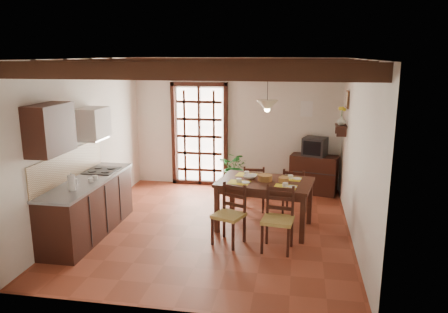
% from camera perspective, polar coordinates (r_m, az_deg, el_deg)
% --- Properties ---
extents(ground_plane, '(5.00, 5.00, 0.00)m').
position_cam_1_polar(ground_plane, '(7.51, -1.29, -9.24)').
color(ground_plane, brown).
extents(room_shell, '(4.52, 5.02, 2.81)m').
position_cam_1_polar(room_shell, '(7.02, -1.36, 4.59)').
color(room_shell, silver).
rests_on(room_shell, ground_plane).
extents(ceiling_beams, '(4.50, 4.34, 0.20)m').
position_cam_1_polar(ceiling_beams, '(6.94, -1.40, 11.74)').
color(ceiling_beams, black).
rests_on(ceiling_beams, room_shell).
extents(french_door, '(1.26, 0.11, 2.32)m').
position_cam_1_polar(french_door, '(9.65, -3.21, 3.11)').
color(french_door, white).
rests_on(french_door, ground_plane).
extents(kitchen_counter, '(0.64, 2.25, 1.38)m').
position_cam_1_polar(kitchen_counter, '(7.43, -17.30, -6.22)').
color(kitchen_counter, black).
rests_on(kitchen_counter, ground_plane).
extents(upper_cabinet, '(0.35, 0.80, 0.70)m').
position_cam_1_polar(upper_cabinet, '(6.56, -21.80, 3.34)').
color(upper_cabinet, black).
rests_on(upper_cabinet, room_shell).
extents(range_hood, '(0.38, 0.60, 0.54)m').
position_cam_1_polar(range_hood, '(7.65, -16.73, 4.13)').
color(range_hood, white).
rests_on(range_hood, room_shell).
extents(counter_items, '(0.50, 1.43, 0.25)m').
position_cam_1_polar(counter_items, '(7.36, -17.24, -2.42)').
color(counter_items, black).
rests_on(counter_items, kitchen_counter).
extents(dining_table, '(1.65, 1.19, 0.83)m').
position_cam_1_polar(dining_table, '(7.29, 5.37, -3.97)').
color(dining_table, '#3B1C13').
rests_on(dining_table, ground_plane).
extents(chair_near_left, '(0.55, 0.54, 0.93)m').
position_cam_1_polar(chair_near_left, '(6.82, 0.65, -9.00)').
color(chair_near_left, '#A99248').
rests_on(chair_near_left, ground_plane).
extents(chair_near_right, '(0.49, 0.48, 0.97)m').
position_cam_1_polar(chair_near_right, '(6.64, 7.00, -9.62)').
color(chair_near_right, '#A99248').
rests_on(chair_near_right, ground_plane).
extents(chair_far_left, '(0.42, 0.40, 0.88)m').
position_cam_1_polar(chair_far_left, '(8.23, 3.95, -5.17)').
color(chair_far_left, '#A99248').
rests_on(chair_far_left, ground_plane).
extents(chair_far_right, '(0.48, 0.46, 0.88)m').
position_cam_1_polar(chair_far_right, '(8.09, 9.19, -5.64)').
color(chair_far_right, '#A99248').
rests_on(chair_far_right, ground_plane).
extents(table_setting, '(1.11, 0.74, 0.10)m').
position_cam_1_polar(table_setting, '(7.23, 5.40, -2.32)').
color(table_setting, gold).
rests_on(table_setting, dining_table).
extents(table_bowl, '(0.25, 0.25, 0.05)m').
position_cam_1_polar(table_bowl, '(7.36, 3.42, -2.67)').
color(table_bowl, white).
rests_on(table_bowl, dining_table).
extents(sideboard, '(1.03, 0.62, 0.81)m').
position_cam_1_polar(sideboard, '(9.37, 11.62, -2.29)').
color(sideboard, black).
rests_on(sideboard, ground_plane).
extents(crt_tv, '(0.56, 0.54, 0.39)m').
position_cam_1_polar(crt_tv, '(9.22, 11.79, 1.28)').
color(crt_tv, black).
rests_on(crt_tv, sideboard).
extents(fuse_box, '(0.25, 0.03, 0.32)m').
position_cam_1_polar(fuse_box, '(9.36, 10.74, 6.13)').
color(fuse_box, white).
rests_on(fuse_box, room_shell).
extents(plant_pot, '(0.36, 0.36, 0.22)m').
position_cam_1_polar(plant_pot, '(9.36, 1.45, -3.92)').
color(plant_pot, maroon).
rests_on(plant_pot, ground_plane).
extents(potted_plant, '(1.96, 1.81, 1.80)m').
position_cam_1_polar(potted_plant, '(9.23, 1.47, -1.19)').
color(potted_plant, '#144C19').
rests_on(potted_plant, ground_plane).
extents(wall_shelf, '(0.20, 0.42, 0.20)m').
position_cam_1_polar(wall_shelf, '(8.55, 15.03, 3.64)').
color(wall_shelf, black).
rests_on(wall_shelf, room_shell).
extents(shelf_vase, '(0.15, 0.15, 0.15)m').
position_cam_1_polar(shelf_vase, '(8.53, 15.09, 4.56)').
color(shelf_vase, '#B2BFB2').
rests_on(shelf_vase, wall_shelf).
extents(shelf_flowers, '(0.14, 0.14, 0.36)m').
position_cam_1_polar(shelf_flowers, '(8.51, 15.17, 5.94)').
color(shelf_flowers, gold).
rests_on(shelf_flowers, shelf_vase).
extents(framed_picture, '(0.03, 0.32, 0.32)m').
position_cam_1_polar(framed_picture, '(8.49, 15.81, 7.20)').
color(framed_picture, brown).
rests_on(framed_picture, room_shell).
extents(pendant_lamp, '(0.36, 0.36, 0.84)m').
position_cam_1_polar(pendant_lamp, '(7.11, 5.67, 6.78)').
color(pendant_lamp, black).
rests_on(pendant_lamp, room_shell).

